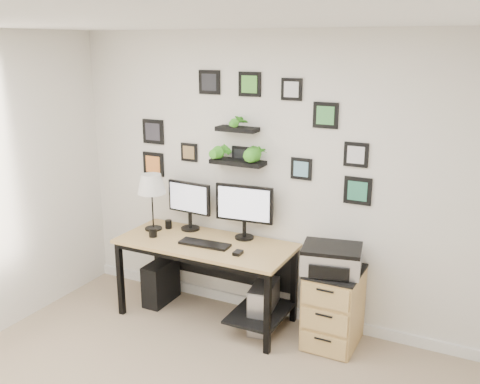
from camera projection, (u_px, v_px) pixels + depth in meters
The scene contains 14 objects.
room at pixel (270, 307), 5.10m from camera, with size 4.00×4.00×4.00m.
desk at pixel (211, 254), 4.86m from camera, with size 1.60×0.70×0.75m.
monitor_left at pixel (189, 202), 5.06m from camera, with size 0.46×0.19×0.47m.
monitor_right at pixel (244, 207), 4.82m from camera, with size 0.54×0.19×0.50m.
keyboard at pixel (205, 244), 4.74m from camera, with size 0.46×0.15×0.02m, color black.
mouse at pixel (238, 253), 4.53m from camera, with size 0.06×0.10×0.03m, color black.
table_lamp at pixel (152, 185), 5.03m from camera, with size 0.27×0.27×0.55m.
mug at pixel (153, 233), 4.93m from camera, with size 0.07×0.07×0.08m, color black.
pen_cup at pixel (168, 224), 5.16m from camera, with size 0.06×0.06×0.08m, color black.
pc_tower_black at pixel (161, 282), 5.27m from camera, with size 0.18×0.41×0.41m, color black.
pc_tower_grey at pixel (264, 306), 4.77m from camera, with size 0.25×0.45×0.42m.
file_cabinet at pixel (333, 307), 4.50m from camera, with size 0.43×0.53×0.67m.
printer at pixel (332, 259), 4.36m from camera, with size 0.53×0.46×0.21m.
wall_decor at pixel (242, 140), 4.74m from camera, with size 2.29×0.18×1.07m.
Camera 1 is at (1.81, -2.27, 2.48)m, focal length 40.00 mm.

